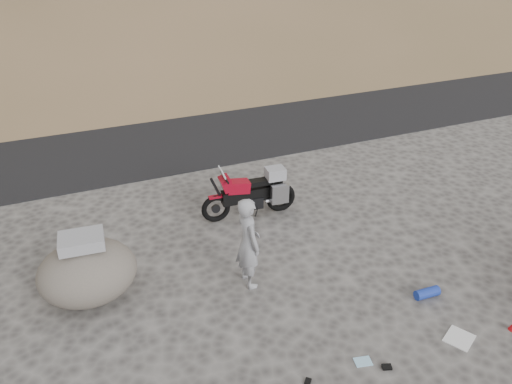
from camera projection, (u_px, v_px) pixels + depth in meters
ground at (310, 292)px, 8.92m from camera, size 140.00×140.00×0.00m
road at (178, 125)px, 16.19m from camera, size 120.00×7.00×0.05m
motorcycle at (254, 193)px, 11.00m from camera, size 2.19×0.71×1.30m
man at (249, 282)px, 9.16m from camera, size 0.45×0.66×1.75m
boulder at (88, 272)px, 8.53m from camera, size 2.01×1.85×1.27m
gear_white_cloth at (459, 338)px, 7.92m from camera, size 0.58×0.56×0.01m
gear_blue_mat at (427, 293)px, 8.75m from camera, size 0.46×0.20×0.18m
gear_glove_a at (387, 367)px, 7.39m from camera, size 0.17×0.14×0.04m
gear_glove_b at (308, 382)px, 7.16m from camera, size 0.14×0.14×0.04m
gear_blue_cloth at (363, 362)px, 7.50m from camera, size 0.29×0.24×0.01m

